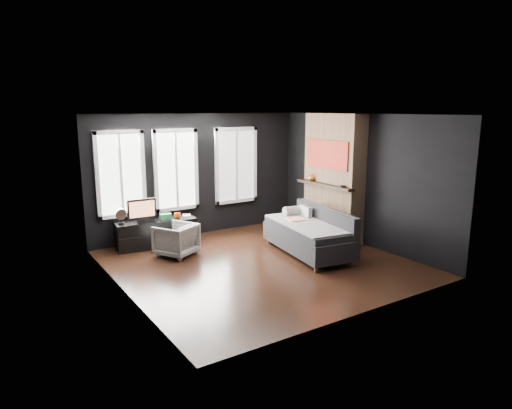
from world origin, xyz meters
TOP-DOWN VIEW (x-y plane):
  - floor at (0.00, 0.00)m, footprint 5.00×5.00m
  - ceiling at (0.00, 0.00)m, footprint 5.00×5.00m
  - wall_back at (0.00, 2.50)m, footprint 5.00×0.02m
  - wall_left at (-2.50, 0.00)m, footprint 0.02×5.00m
  - wall_right at (2.50, 0.00)m, footprint 0.02×5.00m
  - windows at (-0.45, 2.46)m, footprint 4.00×0.16m
  - fireplace at (2.30, 0.60)m, footprint 0.70×1.62m
  - sofa at (1.10, -0.02)m, footprint 1.35×2.23m
  - stripe_pillow at (1.40, 0.43)m, footprint 0.16×0.39m
  - armchair at (-1.10, 1.29)m, footprint 0.90×0.88m
  - media_console at (-1.20, 2.10)m, footprint 1.67×0.67m
  - monitor at (-1.48, 2.10)m, footprint 0.60×0.14m
  - desk_fan at (-1.89, 2.13)m, footprint 0.24×0.24m
  - mug at (-0.74, 2.03)m, footprint 0.17×0.15m
  - book at (-0.58, 2.12)m, footprint 0.16×0.08m
  - storage_box at (-1.01, 2.02)m, footprint 0.23×0.16m
  - mantel_vase at (2.05, 1.05)m, footprint 0.19×0.20m
  - mantel_clock at (2.05, 0.05)m, footprint 0.15×0.15m

SIDE VIEW (x-z plane):
  - floor at x=0.00m, z-range 0.00..0.00m
  - media_console at x=-1.20m, z-range 0.00..0.56m
  - armchair at x=-1.10m, z-range 0.00..0.70m
  - sofa at x=1.10m, z-range 0.00..0.90m
  - storage_box at x=-1.01m, z-range 0.56..0.68m
  - mug at x=-0.74m, z-range 0.56..0.69m
  - stripe_pillow at x=1.40m, z-range 0.46..0.84m
  - book at x=-0.58m, z-range 0.56..0.78m
  - desk_fan at x=-1.89m, z-range 0.56..0.88m
  - monitor at x=-1.48m, z-range 0.56..1.09m
  - mantel_clock at x=2.05m, z-range 1.23..1.27m
  - mantel_vase at x=2.05m, z-range 1.23..1.40m
  - wall_back at x=0.00m, z-range 0.00..2.70m
  - wall_left at x=-2.50m, z-range 0.00..2.70m
  - wall_right at x=2.50m, z-range 0.00..2.70m
  - fireplace at x=2.30m, z-range 0.00..2.70m
  - windows at x=-0.45m, z-range 1.50..3.26m
  - ceiling at x=0.00m, z-range 2.70..2.70m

